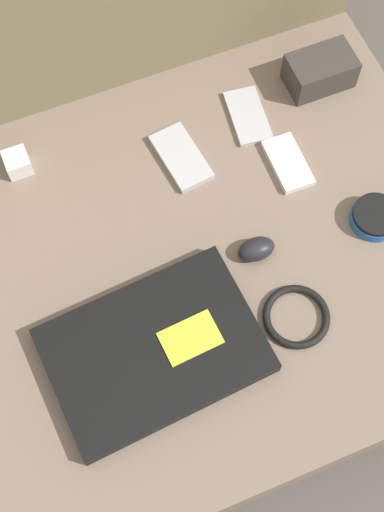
{
  "coord_description": "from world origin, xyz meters",
  "views": [
    {
      "loc": [
        -0.18,
        -0.43,
        1.23
      ],
      "look_at": [
        0.0,
        0.0,
        0.15
      ],
      "focal_mm": 50.0,
      "sensor_mm": 36.0,
      "label": 1
    }
  ],
  "objects": [
    {
      "name": "charger_brick",
      "position": [
        -0.22,
        0.28,
        0.15
      ],
      "size": [
        0.04,
        0.05,
        0.04
      ],
      "color": "silver",
      "rests_on": "couch_seat"
    },
    {
      "name": "phone_black",
      "position": [
        0.23,
        0.11,
        0.14
      ],
      "size": [
        0.06,
        0.11,
        0.01
      ],
      "rotation": [
        0.0,
        0.0,
        -0.02
      ],
      "color": "silver",
      "rests_on": "couch_seat"
    },
    {
      "name": "phone_small",
      "position": [
        0.06,
        0.19,
        0.14
      ],
      "size": [
        0.08,
        0.13,
        0.01
      ],
      "rotation": [
        0.0,
        0.0,
        0.12
      ],
      "color": "#B7B7BC",
      "rests_on": "couch_seat"
    },
    {
      "name": "cable_coil",
      "position": [
        0.12,
        -0.16,
        0.14
      ],
      "size": [
        0.11,
        0.11,
        0.01
      ],
      "color": "black",
      "rests_on": "couch_seat"
    },
    {
      "name": "ground_plane",
      "position": [
        0.0,
        0.0,
        0.0
      ],
      "size": [
        8.0,
        8.0,
        0.0
      ],
      "primitive_type": "plane",
      "color": "#4C4742"
    },
    {
      "name": "computer_mouse",
      "position": [
        0.1,
        -0.03,
        0.15
      ],
      "size": [
        0.06,
        0.04,
        0.03
      ],
      "rotation": [
        0.0,
        0.0,
        -0.03
      ],
      "color": "black",
      "rests_on": "couch_seat"
    },
    {
      "name": "speaker_puck",
      "position": [
        0.32,
        -0.05,
        0.14
      ],
      "size": [
        0.08,
        0.08,
        0.03
      ],
      "color": "#1E569E",
      "rests_on": "couch_seat"
    },
    {
      "name": "camera_pouch",
      "position": [
        0.36,
        0.25,
        0.16
      ],
      "size": [
        0.12,
        0.08,
        0.06
      ],
      "color": "#38332D",
      "rests_on": "couch_seat"
    },
    {
      "name": "couch_seat",
      "position": [
        0.0,
        0.0,
        0.07
      ],
      "size": [
        0.97,
        0.76,
        0.13
      ],
      "color": "#7A6656",
      "rests_on": "ground_plane"
    },
    {
      "name": "phone_silver",
      "position": [
        0.2,
        0.23,
        0.13
      ],
      "size": [
        0.08,
        0.13,
        0.01
      ],
      "rotation": [
        0.0,
        0.0,
        -0.13
      ],
      "color": "#B7B7BC",
      "rests_on": "couch_seat"
    },
    {
      "name": "laptop",
      "position": [
        -0.11,
        -0.13,
        0.15
      ],
      "size": [
        0.34,
        0.25,
        0.03
      ],
      "rotation": [
        0.0,
        0.0,
        0.07
      ],
      "color": "black",
      "rests_on": "couch_seat"
    }
  ]
}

